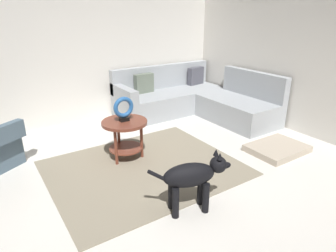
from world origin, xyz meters
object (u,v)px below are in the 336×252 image
Objects in this scene: sectional_couch at (194,100)px; side_table at (125,130)px; dog at (193,177)px; torus_sculpture at (124,108)px; dog_bed_mat at (277,148)px.

side_table is at bearing -153.81° from sectional_couch.
dog is at bearing -87.54° from side_table.
side_table is (-1.90, -0.93, 0.13)m from sectional_couch.
dog is at bearing -87.54° from torus_sculpture.
torus_sculpture is at bearing -159.59° from dog.
torus_sculpture is 1.43m from dog.
dog is (-1.83, -0.38, 0.33)m from dog_bed_mat.
sectional_couch is 2.97m from dog.
dog_bed_mat is at bearing -28.05° from torus_sculpture.
sectional_couch is at bearing 26.19° from side_table.
dog_bed_mat is at bearing 119.76° from dog.
dog_bed_mat is 1.90m from dog.
dog is (0.06, -1.39, -0.04)m from side_table.
dog_bed_mat is (-0.01, -1.94, -0.24)m from sectional_couch.
sectional_couch is 2.81× the size of dog_bed_mat.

